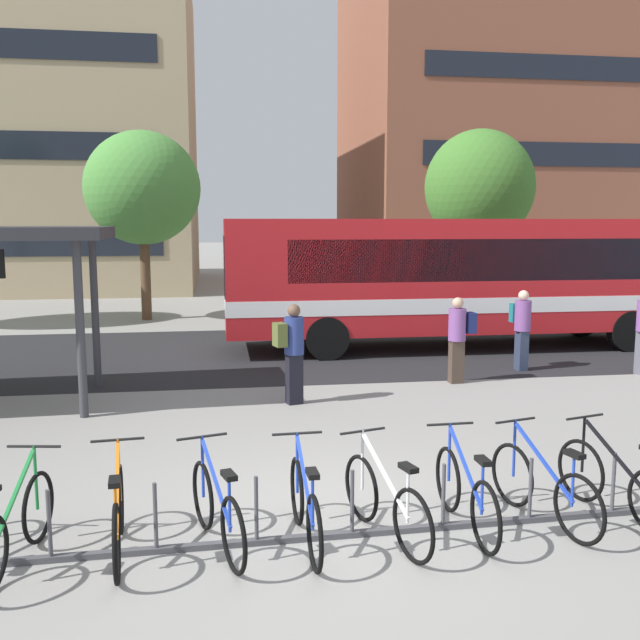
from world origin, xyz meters
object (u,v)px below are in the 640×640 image
object	(u,v)px
commuter_navy_pack_2	(459,334)
parked_bicycle_blue_7	(466,494)
parked_bicycle_blue_5	(305,508)
street_tree_2	(143,188)
city_bus	(465,277)
commuter_olive_pack_1	(292,347)
parked_bicycle_orange_3	(118,517)
commuter_teal_pack_3	(522,324)
street_tree_0	(479,187)
parked_bicycle_black_9	(616,483)
parked_bicycle_blue_4	(217,511)
parked_bicycle_green_2	(15,527)
parked_bicycle_white_6	(386,503)
parked_bicycle_blue_8	(544,488)

from	to	relation	value
commuter_navy_pack_2	parked_bicycle_blue_7	bearing A→B (deg)	66.87
parked_bicycle_blue_5	street_tree_2	world-z (taller)	street_tree_2
city_bus	commuter_olive_pack_1	size ratio (longest dim) A/B	6.92
parked_bicycle_orange_3	commuter_teal_pack_3	distance (m)	10.41
parked_bicycle_blue_5	parked_bicycle_blue_7	distance (m)	1.67
street_tree_2	commuter_navy_pack_2	bearing A→B (deg)	-55.67
parked_bicycle_blue_5	commuter_navy_pack_2	world-z (taller)	commuter_navy_pack_2
street_tree_2	city_bus	bearing A→B (deg)	-36.87
city_bus	street_tree_0	distance (m)	8.27
parked_bicycle_black_9	parked_bicycle_blue_4	bearing A→B (deg)	76.28
parked_bicycle_blue_5	parked_bicycle_green_2	bearing A→B (deg)	88.49
parked_bicycle_orange_3	parked_bicycle_black_9	size ratio (longest dim) A/B	1.03
parked_bicycle_blue_4	commuter_teal_pack_3	world-z (taller)	commuter_teal_pack_3
parked_bicycle_black_9	street_tree_2	world-z (taller)	street_tree_2
city_bus	parked_bicycle_blue_5	size ratio (longest dim) A/B	6.98
parked_bicycle_blue_5	parked_bicycle_white_6	size ratio (longest dim) A/B	1.03
parked_bicycle_blue_4	parked_bicycle_blue_5	distance (m)	0.85
commuter_teal_pack_3	parked_bicycle_blue_8	bearing A→B (deg)	-26.67
parked_bicycle_blue_4	commuter_teal_pack_3	size ratio (longest dim) A/B	0.97
parked_bicycle_blue_7	parked_bicycle_blue_8	xyz separation A→B (m)	(0.86, 0.04, 0.00)
commuter_olive_pack_1	city_bus	bearing A→B (deg)	29.59
parked_bicycle_blue_8	street_tree_2	world-z (taller)	street_tree_2
commuter_navy_pack_2	street_tree_2	size ratio (longest dim) A/B	0.28
parked_bicycle_orange_3	parked_bicycle_blue_5	size ratio (longest dim) A/B	1.00
parked_bicycle_green_2	parked_bicycle_blue_8	world-z (taller)	same
parked_bicycle_black_9	parked_bicycle_green_2	bearing A→B (deg)	76.66
commuter_teal_pack_3	street_tree_0	size ratio (longest dim) A/B	0.27
parked_bicycle_white_6	parked_bicycle_green_2	bearing A→B (deg)	74.48
city_bus	parked_bicycle_blue_4	bearing A→B (deg)	59.06
city_bus	commuter_teal_pack_3	world-z (taller)	city_bus
parked_bicycle_green_2	parked_bicycle_blue_8	size ratio (longest dim) A/B	1.02
parked_bicycle_orange_3	commuter_olive_pack_1	xyz separation A→B (m)	(2.24, 5.29, 0.62)
parked_bicycle_blue_7	street_tree_2	bearing A→B (deg)	14.54
parked_bicycle_orange_3	street_tree_0	distance (m)	20.58
city_bus	street_tree_0	bearing A→B (deg)	-112.99
parked_bicycle_blue_4	parked_bicycle_black_9	size ratio (longest dim) A/B	1.00
commuter_teal_pack_3	street_tree_0	bearing A→B (deg)	160.12
city_bus	street_tree_2	distance (m)	10.73
parked_bicycle_blue_5	parked_bicycle_blue_8	bearing A→B (deg)	-89.29
parked_bicycle_blue_8	commuter_olive_pack_1	bearing A→B (deg)	7.05
parked_bicycle_blue_8	street_tree_2	distance (m)	17.72
commuter_teal_pack_3	street_tree_0	xyz separation A→B (m)	(2.88, 10.07, 3.35)
parked_bicycle_green_2	parked_bicycle_blue_5	distance (m)	2.67
parked_bicycle_blue_4	parked_bicycle_blue_8	world-z (taller)	same
city_bus	commuter_olive_pack_1	world-z (taller)	city_bus
parked_bicycle_white_6	commuter_teal_pack_3	size ratio (longest dim) A/B	0.98
parked_bicycle_blue_8	parked_bicycle_black_9	xyz separation A→B (m)	(0.83, 0.02, 0.00)
parked_bicycle_green_2	street_tree_2	xyz separation A→B (m)	(-0.35, 16.55, 3.79)
parked_bicycle_blue_5	parked_bicycle_blue_8	xyz separation A→B (m)	(2.53, 0.13, 0.00)
parked_bicycle_white_6	street_tree_2	size ratio (longest dim) A/B	0.28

